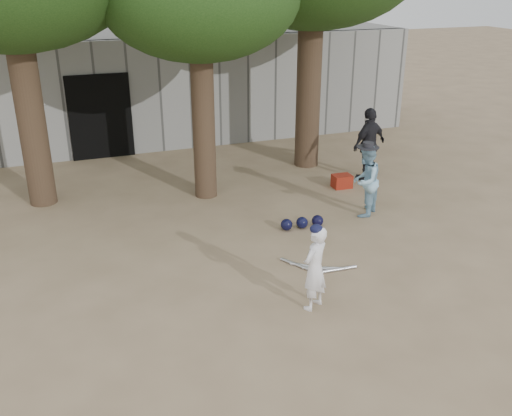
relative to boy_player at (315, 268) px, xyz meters
name	(u,v)px	position (x,y,z in m)	size (l,w,h in m)	color
ground	(242,293)	(-0.86, 0.75, -0.66)	(70.00, 70.00, 0.00)	#937C5E
boy_player	(315,268)	(0.00, 0.00, 0.00)	(0.48, 0.31, 1.31)	white
spectator_blue	(365,181)	(2.46, 2.78, 0.08)	(0.71, 0.55, 1.46)	#8ABAD5
spectator_dark	(369,144)	(3.62, 4.62, 0.21)	(1.01, 0.42, 1.73)	black
red_bag	(342,181)	(2.80, 4.34, -0.51)	(0.42, 0.32, 0.30)	maroon
back_building	(130,82)	(-0.86, 11.08, 0.84)	(16.00, 5.24, 3.00)	gray
helmet_row	(302,223)	(1.01, 2.61, -0.54)	(0.87, 0.27, 0.23)	black
bat_pile	(317,267)	(0.57, 1.03, -0.63)	(1.10, 0.73, 0.06)	#B0B1B7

